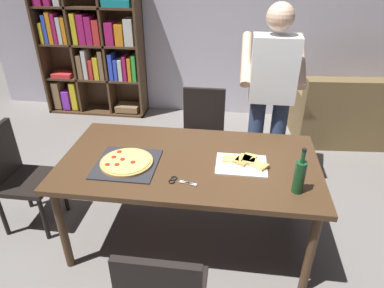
{
  "coord_description": "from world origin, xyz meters",
  "views": [
    {
      "loc": [
        0.3,
        -2.11,
        2.1
      ],
      "look_at": [
        0.0,
        0.15,
        0.8
      ],
      "focal_mm": 32.23,
      "sensor_mm": 36.0,
      "label": 1
    }
  ],
  "objects_px": {
    "bookshelf": "(90,45)",
    "dining_table": "(189,167)",
    "chair_left_end": "(16,172)",
    "couch": "(365,116)",
    "person_serving_pizza": "(271,94)",
    "chair_far_side": "(203,128)",
    "kitchen_scissors": "(178,181)",
    "wine_bottle": "(300,176)",
    "pepperoni_pizza_on_tray": "(127,163)"
  },
  "relations": [
    {
      "from": "chair_left_end",
      "to": "pepperoni_pizza_on_tray",
      "type": "height_order",
      "value": "chair_left_end"
    },
    {
      "from": "dining_table",
      "to": "pepperoni_pizza_on_tray",
      "type": "distance_m",
      "value": 0.46
    },
    {
      "from": "bookshelf",
      "to": "pepperoni_pizza_on_tray",
      "type": "relative_size",
      "value": 4.47
    },
    {
      "from": "pepperoni_pizza_on_tray",
      "to": "kitchen_scissors",
      "type": "relative_size",
      "value": 2.2
    },
    {
      "from": "person_serving_pizza",
      "to": "chair_left_end",
      "type": "bearing_deg",
      "value": -159.45
    },
    {
      "from": "wine_bottle",
      "to": "chair_left_end",
      "type": "bearing_deg",
      "value": 172.57
    },
    {
      "from": "couch",
      "to": "person_serving_pizza",
      "type": "height_order",
      "value": "person_serving_pizza"
    },
    {
      "from": "chair_left_end",
      "to": "bookshelf",
      "type": "height_order",
      "value": "bookshelf"
    },
    {
      "from": "dining_table",
      "to": "person_serving_pizza",
      "type": "distance_m",
      "value": 1.03
    },
    {
      "from": "bookshelf",
      "to": "couch",
      "type": "bearing_deg",
      "value": -6.17
    },
    {
      "from": "dining_table",
      "to": "chair_far_side",
      "type": "height_order",
      "value": "chair_far_side"
    },
    {
      "from": "bookshelf",
      "to": "wine_bottle",
      "type": "height_order",
      "value": "bookshelf"
    },
    {
      "from": "bookshelf",
      "to": "dining_table",
      "type": "bearing_deg",
      "value": -54.66
    },
    {
      "from": "bookshelf",
      "to": "kitchen_scissors",
      "type": "relative_size",
      "value": 9.83
    },
    {
      "from": "kitchen_scissors",
      "to": "pepperoni_pizza_on_tray",
      "type": "bearing_deg",
      "value": 158.41
    },
    {
      "from": "chair_left_end",
      "to": "kitchen_scissors",
      "type": "xyz_separation_m",
      "value": [
        1.39,
        -0.28,
        0.24
      ]
    },
    {
      "from": "couch",
      "to": "pepperoni_pizza_on_tray",
      "type": "xyz_separation_m",
      "value": [
        -2.34,
        -2.1,
        0.46
      ]
    },
    {
      "from": "kitchen_scissors",
      "to": "wine_bottle",
      "type": "bearing_deg",
      "value": -0.39
    },
    {
      "from": "pepperoni_pizza_on_tray",
      "to": "kitchen_scissors",
      "type": "height_order",
      "value": "pepperoni_pizza_on_tray"
    },
    {
      "from": "chair_far_side",
      "to": "wine_bottle",
      "type": "distance_m",
      "value": 1.5
    },
    {
      "from": "pepperoni_pizza_on_tray",
      "to": "couch",
      "type": "bearing_deg",
      "value": 41.94
    },
    {
      "from": "person_serving_pizza",
      "to": "kitchen_scissors",
      "type": "bearing_deg",
      "value": -121.88
    },
    {
      "from": "chair_left_end",
      "to": "dining_table",
      "type": "bearing_deg",
      "value": 0.0
    },
    {
      "from": "chair_left_end",
      "to": "person_serving_pizza",
      "type": "xyz_separation_m",
      "value": [
        2.03,
        0.76,
        0.49
      ]
    },
    {
      "from": "couch",
      "to": "kitchen_scissors",
      "type": "relative_size",
      "value": 8.88
    },
    {
      "from": "couch",
      "to": "kitchen_scissors",
      "type": "bearing_deg",
      "value": -130.62
    },
    {
      "from": "kitchen_scissors",
      "to": "bookshelf",
      "type": "bearing_deg",
      "value": 121.88
    },
    {
      "from": "bookshelf",
      "to": "kitchen_scissors",
      "type": "xyz_separation_m",
      "value": [
        1.65,
        -2.65,
        -0.2
      ]
    },
    {
      "from": "couch",
      "to": "person_serving_pizza",
      "type": "relative_size",
      "value": 1.01
    },
    {
      "from": "person_serving_pizza",
      "to": "wine_bottle",
      "type": "xyz_separation_m",
      "value": [
        0.12,
        -1.04,
        -0.13
      ]
    },
    {
      "from": "bookshelf",
      "to": "chair_left_end",
      "type": "bearing_deg",
      "value": -83.75
    },
    {
      "from": "couch",
      "to": "chair_left_end",
      "type": "bearing_deg",
      "value": -149.17
    },
    {
      "from": "bookshelf",
      "to": "kitchen_scissors",
      "type": "distance_m",
      "value": 3.13
    },
    {
      "from": "person_serving_pizza",
      "to": "pepperoni_pizza_on_tray",
      "type": "relative_size",
      "value": 4.01
    },
    {
      "from": "chair_left_end",
      "to": "couch",
      "type": "bearing_deg",
      "value": 30.83
    },
    {
      "from": "chair_left_end",
      "to": "kitchen_scissors",
      "type": "bearing_deg",
      "value": -11.24
    },
    {
      "from": "couch",
      "to": "dining_table",
      "type": "bearing_deg",
      "value": -133.79
    },
    {
      "from": "chair_left_end",
      "to": "bookshelf",
      "type": "distance_m",
      "value": 2.43
    },
    {
      "from": "person_serving_pizza",
      "to": "kitchen_scissors",
      "type": "height_order",
      "value": "person_serving_pizza"
    },
    {
      "from": "dining_table",
      "to": "couch",
      "type": "height_order",
      "value": "couch"
    },
    {
      "from": "dining_table",
      "to": "wine_bottle",
      "type": "bearing_deg",
      "value": -21.03
    },
    {
      "from": "chair_far_side",
      "to": "person_serving_pizza",
      "type": "bearing_deg",
      "value": -19.84
    },
    {
      "from": "chair_far_side",
      "to": "dining_table",
      "type": "bearing_deg",
      "value": -90.0
    },
    {
      "from": "chair_left_end",
      "to": "person_serving_pizza",
      "type": "bearing_deg",
      "value": 20.55
    },
    {
      "from": "person_serving_pizza",
      "to": "kitchen_scissors",
      "type": "distance_m",
      "value": 1.25
    },
    {
      "from": "chair_far_side",
      "to": "pepperoni_pizza_on_tray",
      "type": "relative_size",
      "value": 2.06
    },
    {
      "from": "dining_table",
      "to": "chair_left_end",
      "type": "height_order",
      "value": "chair_left_end"
    },
    {
      "from": "wine_bottle",
      "to": "kitchen_scissors",
      "type": "distance_m",
      "value": 0.77
    },
    {
      "from": "person_serving_pizza",
      "to": "wine_bottle",
      "type": "distance_m",
      "value": 1.06
    },
    {
      "from": "dining_table",
      "to": "pepperoni_pizza_on_tray",
      "type": "bearing_deg",
      "value": -164.98
    }
  ]
}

